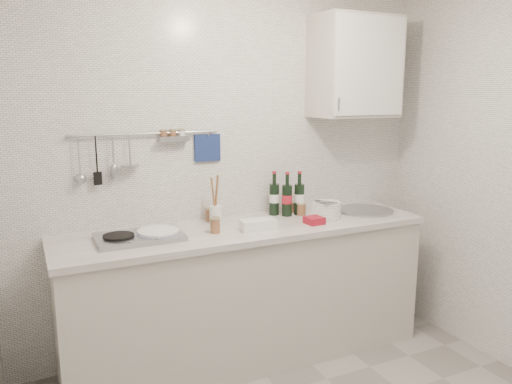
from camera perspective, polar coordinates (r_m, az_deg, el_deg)
back_wall at (r=3.45m, az=-3.11°, el=2.57°), size 3.00×0.02×2.50m
counter at (r=3.42m, az=-0.91°, el=-11.80°), size 2.44×0.64×0.96m
wall_rail at (r=3.22m, az=-12.80°, el=4.82°), size 0.98×0.09×0.34m
wall_cabinet at (r=3.70m, az=11.27°, el=13.83°), size 0.60×0.38×0.70m
plate_stack_hob at (r=3.04m, az=-11.22°, el=-4.75°), size 0.27×0.27×0.04m
plate_stack_sink at (r=3.51m, az=7.88°, el=-2.02°), size 0.26×0.25×0.11m
wine_bottles at (r=3.51m, az=3.55°, el=-0.18°), size 0.23×0.15×0.31m
butter_dish at (r=3.16m, az=0.25°, el=-3.76°), size 0.23×0.14×0.07m
strawberry_punnet at (r=3.32m, az=6.67°, el=-3.24°), size 0.12×0.12×0.05m
utensil_crock at (r=3.31m, az=-4.66°, el=-2.29°), size 0.08×0.08×0.33m
jar_a at (r=3.39m, az=-5.33°, el=-2.50°), size 0.06×0.06×0.09m
jar_b at (r=3.63m, az=4.13°, el=-1.71°), size 0.06×0.06×0.08m
jar_c at (r=3.54m, az=5.16°, el=-1.92°), size 0.07×0.07×0.09m
jar_d at (r=3.09m, az=-4.69°, el=-3.78°), size 0.07×0.07×0.10m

